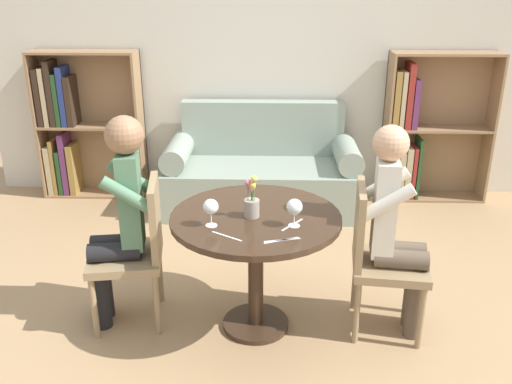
# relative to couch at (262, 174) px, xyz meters

# --- Properties ---
(ground_plane) EXTENTS (16.00, 16.00, 0.00)m
(ground_plane) POSITION_rel_couch_xyz_m (0.00, -1.87, -0.31)
(ground_plane) COLOR tan
(back_wall) EXTENTS (5.20, 0.05, 2.70)m
(back_wall) POSITION_rel_couch_xyz_m (0.00, 0.43, 1.04)
(back_wall) COLOR beige
(back_wall) RESTS_ON ground_plane
(round_table) EXTENTS (0.96, 0.96, 0.74)m
(round_table) POSITION_rel_couch_xyz_m (0.00, -1.87, 0.29)
(round_table) COLOR #382619
(round_table) RESTS_ON ground_plane
(couch) EXTENTS (1.72, 0.80, 0.92)m
(couch) POSITION_rel_couch_xyz_m (0.00, 0.00, 0.00)
(couch) COLOR gray
(couch) RESTS_ON ground_plane
(bookshelf_left) EXTENTS (0.96, 0.28, 1.37)m
(bookshelf_left) POSITION_rel_couch_xyz_m (-1.76, 0.27, 0.36)
(bookshelf_left) COLOR #93704C
(bookshelf_left) RESTS_ON ground_plane
(bookshelf_right) EXTENTS (0.96, 0.28, 1.37)m
(bookshelf_right) POSITION_rel_couch_xyz_m (1.47, 0.27, 0.32)
(bookshelf_right) COLOR #93704C
(bookshelf_right) RESTS_ON ground_plane
(chair_left) EXTENTS (0.48, 0.48, 0.90)m
(chair_left) POSITION_rel_couch_xyz_m (-0.71, -1.80, 0.18)
(chair_left) COLOR #937A56
(chair_left) RESTS_ON ground_plane
(chair_right) EXTENTS (0.46, 0.46, 0.90)m
(chair_right) POSITION_rel_couch_xyz_m (0.71, -1.85, 0.18)
(chair_right) COLOR #937A56
(chair_right) RESTS_ON ground_plane
(person_left) EXTENTS (0.45, 0.38, 1.29)m
(person_left) POSITION_rel_couch_xyz_m (-0.79, -1.83, 0.39)
(person_left) COLOR black
(person_left) RESTS_ON ground_plane
(person_right) EXTENTS (0.44, 0.37, 1.26)m
(person_right) POSITION_rel_couch_xyz_m (0.79, -1.87, 0.35)
(person_right) COLOR brown
(person_right) RESTS_ON ground_plane
(wine_glass_left) EXTENTS (0.08, 0.08, 0.15)m
(wine_glass_left) POSITION_rel_couch_xyz_m (-0.23, -2.02, 0.53)
(wine_glass_left) COLOR white
(wine_glass_left) RESTS_ON round_table
(wine_glass_right) EXTENTS (0.09, 0.09, 0.16)m
(wine_glass_right) POSITION_rel_couch_xyz_m (0.21, -2.01, 0.53)
(wine_glass_right) COLOR white
(wine_glass_right) RESTS_ON round_table
(flower_vase) EXTENTS (0.09, 0.09, 0.25)m
(flower_vase) POSITION_rel_couch_xyz_m (-0.02, -1.89, 0.51)
(flower_vase) COLOR #9E9384
(flower_vase) RESTS_ON round_table
(knife_left_setting) EXTENTS (0.12, 0.16, 0.00)m
(knife_left_setting) POSITION_rel_couch_xyz_m (0.20, -1.99, 0.43)
(knife_left_setting) COLOR silver
(knife_left_setting) RESTS_ON round_table
(fork_left_setting) EXTENTS (0.17, 0.11, 0.00)m
(fork_left_setting) POSITION_rel_couch_xyz_m (-0.14, -2.14, 0.43)
(fork_left_setting) COLOR silver
(fork_left_setting) RESTS_ON round_table
(knife_right_setting) EXTENTS (0.18, 0.08, 0.00)m
(knife_right_setting) POSITION_rel_couch_xyz_m (0.14, -2.18, 0.43)
(knife_right_setting) COLOR silver
(knife_right_setting) RESTS_ON round_table
(fork_right_setting) EXTENTS (0.19, 0.06, 0.00)m
(fork_right_setting) POSITION_rel_couch_xyz_m (0.14, -2.18, 0.43)
(fork_right_setting) COLOR silver
(fork_right_setting) RESTS_ON round_table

